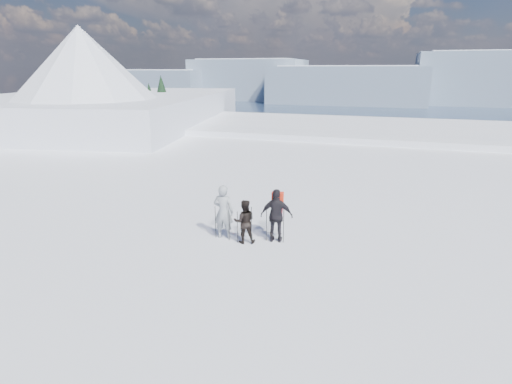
% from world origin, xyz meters
% --- Properties ---
extents(lake_basin, '(820.00, 820.00, 71.62)m').
position_xyz_m(lake_basin, '(0.00, 30.00, -6.50)').
color(lake_basin, white).
rests_on(lake_basin, ground).
extents(far_mountain_range, '(770.00, 110.00, 53.00)m').
position_xyz_m(far_mountain_range, '(29.60, 454.78, -7.19)').
color(far_mountain_range, slate).
rests_on(far_mountain_range, ground).
extents(near_ridge, '(31.37, 35.68, 25.62)m').
position_xyz_m(near_ridge, '(-26.56, 29.34, -3.48)').
color(near_ridge, white).
rests_on(near_ridge, ground).
extents(skier_grey, '(0.73, 0.50, 1.94)m').
position_xyz_m(skier_grey, '(-2.98, 2.16, 0.97)').
color(skier_grey, gray).
rests_on(skier_grey, ground).
extents(skier_dark, '(0.90, 0.80, 1.53)m').
position_xyz_m(skier_dark, '(-2.16, 2.02, 0.76)').
color(skier_dark, black).
rests_on(skier_dark, ground).
extents(skier_pack, '(1.15, 0.61, 1.87)m').
position_xyz_m(skier_pack, '(-1.14, 2.44, 0.94)').
color(skier_pack, black).
rests_on(skier_pack, ground).
extents(backpack, '(0.43, 0.28, 0.51)m').
position_xyz_m(backpack, '(-1.18, 2.68, 2.13)').
color(backpack, red).
rests_on(backpack, skier_pack).
extents(ski_poles, '(2.40, 0.51, 1.36)m').
position_xyz_m(ski_poles, '(-2.08, 2.13, 0.63)').
color(ski_poles, black).
rests_on(ski_poles, ground).
extents(skis_loose, '(0.46, 1.70, 0.03)m').
position_xyz_m(skis_loose, '(-1.69, 4.95, 0.01)').
color(skis_loose, black).
rests_on(skis_loose, ground).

